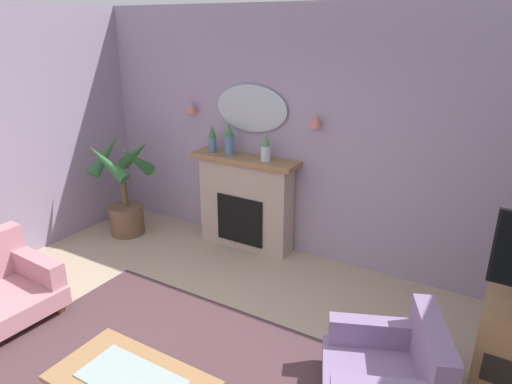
# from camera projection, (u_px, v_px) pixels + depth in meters

# --- Properties ---
(wall_back) EXTENTS (6.87, 0.10, 2.87)m
(wall_back) POSITION_uv_depth(u_px,v_px,m) (315.00, 138.00, 5.14)
(wall_back) COLOR #9E8CA8
(wall_back) RESTS_ON ground
(fireplace) EXTENTS (1.36, 0.36, 1.16)m
(fireplace) POSITION_uv_depth(u_px,v_px,m) (245.00, 203.00, 5.64)
(fireplace) COLOR tan
(fireplace) RESTS_ON ground
(mantel_vase_right) EXTENTS (0.10, 0.10, 0.34)m
(mantel_vase_right) POSITION_uv_depth(u_px,v_px,m) (212.00, 138.00, 5.57)
(mantel_vase_right) COLOR #4C7093
(mantel_vase_right) RESTS_ON fireplace
(mantel_vase_centre) EXTENTS (0.11, 0.11, 0.39)m
(mantel_vase_centre) POSITION_uv_depth(u_px,v_px,m) (229.00, 140.00, 5.44)
(mantel_vase_centre) COLOR #4C7093
(mantel_vase_centre) RESTS_ON fireplace
(mantel_vase_left) EXTENTS (0.12, 0.12, 0.33)m
(mantel_vase_left) POSITION_uv_depth(u_px,v_px,m) (266.00, 148.00, 5.21)
(mantel_vase_left) COLOR silver
(mantel_vase_left) RESTS_ON fireplace
(wall_mirror) EXTENTS (0.96, 0.06, 0.56)m
(wall_mirror) POSITION_uv_depth(u_px,v_px,m) (251.00, 109.00, 5.36)
(wall_mirror) COLOR #B2BCC6
(wall_sconce_left) EXTENTS (0.14, 0.14, 0.14)m
(wall_sconce_left) POSITION_uv_depth(u_px,v_px,m) (191.00, 107.00, 5.74)
(wall_sconce_left) COLOR #D17066
(wall_sconce_right) EXTENTS (0.14, 0.14, 0.14)m
(wall_sconce_right) POSITION_uv_depth(u_px,v_px,m) (316.00, 121.00, 4.93)
(wall_sconce_right) COLOR #D17066
(armchair_in_corner) EXTENTS (1.07, 1.06, 0.71)m
(armchair_in_corner) POSITION_uv_depth(u_px,v_px,m) (393.00, 370.00, 3.28)
(armchair_in_corner) COLOR gray
(armchair_in_corner) RESTS_ON ground
(potted_plant_tall_palm) EXTENTS (0.70, 0.72, 1.32)m
(potted_plant_tall_palm) POSITION_uv_depth(u_px,v_px,m) (124.00, 191.00, 5.94)
(potted_plant_tall_palm) COLOR brown
(potted_plant_tall_palm) RESTS_ON ground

